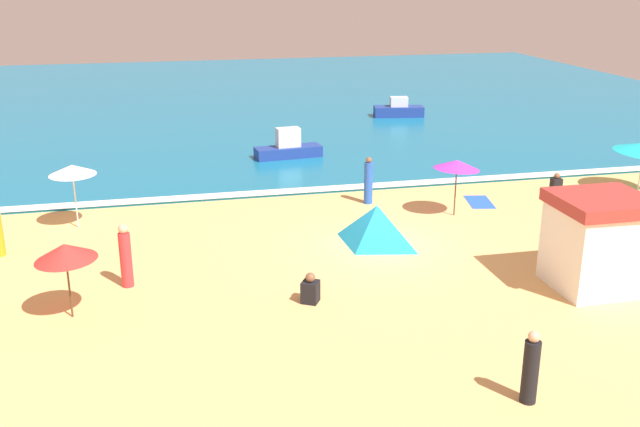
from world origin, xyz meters
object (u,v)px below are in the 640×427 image
(beach_umbrella_0, at_px, (65,252))
(beach_tent, at_px, (377,225))
(lifeguard_cabana, at_px, (598,242))
(beach_umbrella_5, at_px, (72,170))
(beach_umbrella_3, at_px, (457,165))
(beachgoer_1, at_px, (310,290))
(small_boat_0, at_px, (288,148))
(beachgoer_0, at_px, (556,184))
(small_boat_1, at_px, (399,110))
(beachgoer_6, at_px, (126,257))
(beachgoer_2, at_px, (531,369))
(beachgoer_7, at_px, (368,182))

(beach_umbrella_0, relative_size, beach_tent, 0.72)
(lifeguard_cabana, xyz_separation_m, beach_umbrella_5, (-14.16, 8.18, 0.68))
(lifeguard_cabana, xyz_separation_m, beach_umbrella_3, (-1.30, 6.57, 0.52))
(beach_umbrella_3, distance_m, beachgoer_1, 8.79)
(beach_umbrella_3, bearing_deg, lifeguard_cabana, -78.77)
(small_boat_0, bearing_deg, beach_umbrella_5, -138.69)
(beachgoer_1, bearing_deg, beach_umbrella_3, 42.04)
(beachgoer_0, height_order, small_boat_1, small_boat_1)
(beach_tent, bearing_deg, beachgoer_6, -168.15)
(beach_umbrella_3, bearing_deg, beach_umbrella_5, 172.86)
(beach_tent, relative_size, small_boat_0, 0.88)
(beachgoer_2, bearing_deg, beachgoer_1, 121.05)
(beachgoer_6, relative_size, small_boat_0, 0.58)
(beach_umbrella_3, distance_m, beachgoer_6, 11.75)
(beach_umbrella_5, bearing_deg, beach_tent, -21.72)
(beach_tent, bearing_deg, beachgoer_1, -128.39)
(beach_umbrella_0, height_order, beach_umbrella_3, beach_umbrella_3)
(lifeguard_cabana, bearing_deg, beachgoer_6, 167.02)
(beach_umbrella_5, xyz_separation_m, small_boat_1, (16.62, 15.68, -1.51))
(lifeguard_cabana, bearing_deg, beach_umbrella_5, 149.99)
(beach_umbrella_5, bearing_deg, beach_umbrella_3, -7.14)
(small_boat_1, bearing_deg, beachgoer_6, -125.31)
(small_boat_1, bearing_deg, beach_umbrella_3, -102.27)
(beach_umbrella_5, relative_size, beachgoer_2, 1.38)
(lifeguard_cabana, relative_size, small_boat_0, 0.83)
(lifeguard_cabana, bearing_deg, small_boat_0, 109.53)
(beachgoer_7, relative_size, small_boat_1, 0.59)
(small_boat_1, bearing_deg, beach_tent, -110.55)
(small_boat_0, bearing_deg, beachgoer_0, -39.09)
(beachgoer_7, xyz_separation_m, small_boat_1, (6.34, 15.28, -0.34))
(beach_umbrella_3, xyz_separation_m, beachgoer_0, (4.92, 1.68, -1.50))
(beachgoer_1, height_order, small_boat_1, small_boat_1)
(beach_umbrella_5, distance_m, small_boat_0, 11.52)
(beachgoer_6, bearing_deg, lifeguard_cabana, -12.98)
(beach_umbrella_5, height_order, small_boat_0, beach_umbrella_5)
(beach_umbrella_3, height_order, beachgoer_6, beach_umbrella_3)
(beach_umbrella_5, height_order, beach_tent, beach_umbrella_5)
(beach_umbrella_3, bearing_deg, beachgoer_0, 18.87)
(beachgoer_2, bearing_deg, beach_umbrella_5, 127.00)
(beach_umbrella_0, relative_size, beachgoer_7, 1.12)
(small_boat_0, bearing_deg, beach_umbrella_3, -64.98)
(beach_umbrella_5, bearing_deg, small_boat_0, 41.31)
(beachgoer_1, bearing_deg, beach_tent, 51.61)
(beachgoer_1, bearing_deg, beachgoer_0, 33.39)
(beach_tent, xyz_separation_m, beachgoer_7, (0.93, 4.12, 0.19))
(beachgoer_1, height_order, small_boat_0, small_boat_0)
(beach_umbrella_0, xyz_separation_m, beachgoer_1, (5.99, -0.49, -1.39))
(beach_umbrella_0, xyz_separation_m, beachgoer_2, (9.29, -5.97, -1.00))
(beachgoer_6, bearing_deg, beachgoer_7, 33.81)
(beach_umbrella_0, distance_m, beachgoer_2, 11.08)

